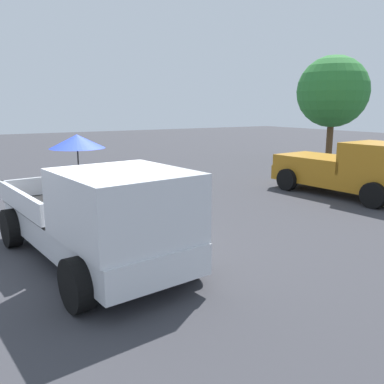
% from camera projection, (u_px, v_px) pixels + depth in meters
% --- Properties ---
extents(ground_plane, '(80.00, 80.00, 0.00)m').
position_uv_depth(ground_plane, '(91.00, 260.00, 7.83)').
color(ground_plane, '#38383D').
extents(pickup_truck_main, '(5.22, 2.68, 2.32)m').
position_uv_depth(pickup_truck_main, '(100.00, 216.00, 7.29)').
color(pickup_truck_main, black).
rests_on(pickup_truck_main, ground).
extents(pickup_truck_red, '(4.93, 2.48, 1.80)m').
position_uv_depth(pickup_truck_red, '(351.00, 169.00, 13.28)').
color(pickup_truck_red, black).
rests_on(pickup_truck_red, ground).
extents(tree_by_lot, '(3.50, 3.50, 5.36)m').
position_uv_depth(tree_by_lot, '(333.00, 92.00, 20.15)').
color(tree_by_lot, brown).
rests_on(tree_by_lot, ground).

